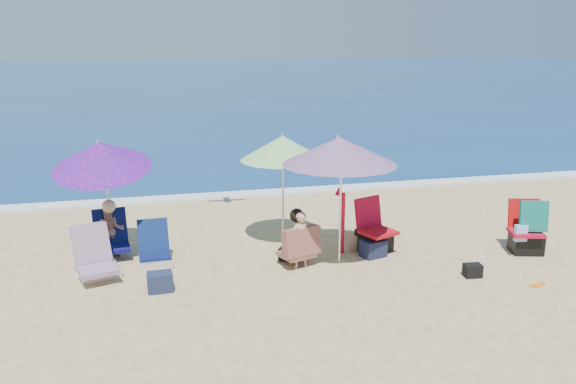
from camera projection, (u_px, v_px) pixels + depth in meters
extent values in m
plane|color=#D8BC84|center=(324.00, 279.00, 8.98)|extent=(120.00, 120.00, 0.00)
cube|color=navy|center=(168.00, 79.00, 51.29)|extent=(120.00, 80.00, 0.12)
cube|color=white|center=(258.00, 193.00, 13.76)|extent=(120.00, 0.50, 0.04)
cylinder|color=white|center=(340.00, 205.00, 9.40)|extent=(0.04, 0.04, 1.88)
cone|color=#FB2168|center=(340.00, 151.00, 9.19)|extent=(1.94, 1.94, 0.42)
cylinder|color=silver|center=(338.00, 139.00, 9.15)|extent=(0.03, 0.03, 0.11)
cylinder|color=silver|center=(283.00, 194.00, 10.29)|extent=(0.04, 0.04, 1.76)
cone|color=green|center=(283.00, 148.00, 10.08)|extent=(1.78, 1.78, 0.42)
cylinder|color=white|center=(282.00, 137.00, 10.02)|extent=(0.03, 0.03, 0.11)
cylinder|color=silver|center=(109.00, 203.00, 9.76)|extent=(0.12, 0.46, 1.72)
cone|color=#A71798|center=(101.00, 155.00, 9.32)|extent=(1.79, 1.84, 0.80)
cylinder|color=silver|center=(97.00, 143.00, 9.22)|extent=(0.04, 0.06, 0.12)
cylinder|color=red|center=(342.00, 223.00, 9.92)|extent=(0.09, 0.09, 1.03)
cone|color=#C10D36|center=(339.00, 191.00, 9.76)|extent=(0.13, 0.13, 0.13)
cube|color=#0D174A|center=(155.00, 256.00, 9.42)|extent=(0.49, 0.44, 0.06)
cube|color=#0D204D|center=(153.00, 235.00, 9.59)|extent=(0.49, 0.30, 0.51)
cube|color=silver|center=(156.00, 262.00, 9.44)|extent=(0.51, 0.46, 0.15)
cube|color=#DC654D|center=(98.00, 270.00, 8.79)|extent=(0.65, 0.61, 0.06)
cube|color=#DB614D|center=(91.00, 243.00, 9.07)|extent=(0.60, 0.46, 0.57)
cube|color=white|center=(98.00, 270.00, 9.07)|extent=(0.68, 0.64, 0.17)
cube|color=#B00C15|center=(378.00, 232.00, 9.86)|extent=(0.65, 0.62, 0.06)
cube|color=#A90C28|center=(368.00, 212.00, 10.06)|extent=(0.53, 0.32, 0.52)
cube|color=black|center=(374.00, 240.00, 10.11)|extent=(0.62, 0.59, 0.37)
cube|color=#AE0C24|center=(526.00, 233.00, 9.88)|extent=(0.61, 0.57, 0.05)
cube|color=#B40D0C|center=(524.00, 213.00, 10.07)|extent=(0.52, 0.27, 0.50)
cube|color=black|center=(526.00, 242.00, 10.02)|extent=(0.58, 0.55, 0.36)
cube|color=#0A8059|center=(534.00, 216.00, 9.76)|extent=(0.47, 0.28, 0.51)
cube|color=#9BC9F8|center=(521.00, 233.00, 9.78)|extent=(0.21, 0.11, 0.27)
imported|color=tan|center=(300.00, 240.00, 9.30)|extent=(0.38, 0.31, 0.90)
cube|color=#240E62|center=(296.00, 254.00, 9.46)|extent=(0.62, 0.58, 0.06)
cube|color=#340F6C|center=(301.00, 242.00, 9.31)|extent=(0.66, 0.41, 0.46)
sphere|color=black|center=(297.00, 215.00, 9.36)|extent=(0.22, 0.22, 0.22)
imported|color=#AA7966|center=(111.00, 231.00, 9.76)|extent=(0.46, 0.38, 0.88)
cube|color=#0E0E4F|center=(113.00, 248.00, 9.70)|extent=(0.58, 0.53, 0.06)
cube|color=#0D174B|center=(110.00, 226.00, 9.87)|extent=(0.57, 0.37, 0.57)
sphere|color=tan|center=(109.00, 206.00, 9.59)|extent=(0.21, 0.21, 0.21)
cube|color=#1C243E|center=(160.00, 282.00, 8.51)|extent=(0.36, 0.27, 0.27)
cube|color=black|center=(289.00, 254.00, 9.68)|extent=(0.36, 0.33, 0.21)
cube|color=tan|center=(356.00, 242.00, 10.20)|extent=(0.31, 0.22, 0.26)
cube|color=#191C37|center=(373.00, 248.00, 9.84)|extent=(0.44, 0.38, 0.28)
cube|color=black|center=(473.00, 270.00, 9.02)|extent=(0.28, 0.20, 0.20)
cube|color=orange|center=(538.00, 285.00, 8.71)|extent=(0.25, 0.17, 0.03)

